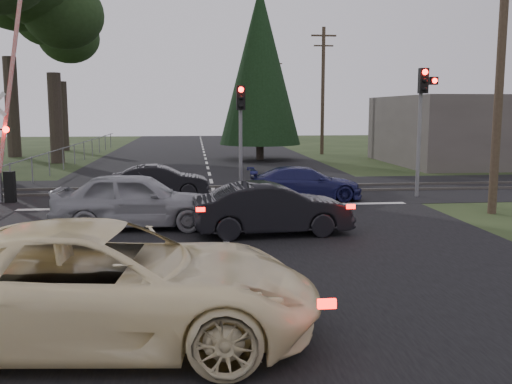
{
  "coord_description": "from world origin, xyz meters",
  "views": [
    {
      "loc": [
        -0.75,
        -10.67,
        3.23
      ],
      "look_at": [
        0.69,
        2.54,
        1.3
      ],
      "focal_mm": 40.0,
      "sensor_mm": 36.0,
      "label": 1
    }
  ],
  "objects": [
    {
      "name": "ground",
      "position": [
        0.0,
        0.0,
        0.0
      ],
      "size": [
        120.0,
        120.0,
        0.0
      ],
      "primitive_type": "plane",
      "color": "#233116",
      "rests_on": "ground"
    },
    {
      "name": "road",
      "position": [
        0.0,
        10.0,
        0.01
      ],
      "size": [
        14.0,
        100.0,
        0.01
      ],
      "primitive_type": "cube",
      "color": "black",
      "rests_on": "ground"
    },
    {
      "name": "rail_corridor",
      "position": [
        0.0,
        12.0,
        0.01
      ],
      "size": [
        120.0,
        8.0,
        0.01
      ],
      "primitive_type": "cube",
      "color": "black",
      "rests_on": "ground"
    },
    {
      "name": "stop_line",
      "position": [
        0.0,
        8.2,
        0.01
      ],
      "size": [
        13.0,
        0.35,
        0.0
      ],
      "primitive_type": "cube",
      "color": "silver",
      "rests_on": "ground"
    },
    {
      "name": "rail_near",
      "position": [
        0.0,
        11.2,
        0.05
      ],
      "size": [
        120.0,
        0.12,
        0.1
      ],
      "primitive_type": "cube",
      "color": "#59544C",
      "rests_on": "ground"
    },
    {
      "name": "rail_far",
      "position": [
        0.0,
        12.8,
        0.05
      ],
      "size": [
        120.0,
        0.12,
        0.1
      ],
      "primitive_type": "cube",
      "color": "#59544C",
      "rests_on": "ground"
    },
    {
      "name": "crossing_signal",
      "position": [
        -7.27,
        9.79,
        2.06
      ],
      "size": [
        1.62,
        0.38,
        6.96
      ],
      "color": "slate",
      "rests_on": "ground"
    },
    {
      "name": "traffic_signal_right",
      "position": [
        7.55,
        9.47,
        3.31
      ],
      "size": [
        0.68,
        0.48,
        4.7
      ],
      "color": "slate",
      "rests_on": "ground"
    },
    {
      "name": "traffic_signal_center",
      "position": [
        1.0,
        10.68,
        2.81
      ],
      "size": [
        0.32,
        0.48,
        4.1
      ],
      "color": "slate",
      "rests_on": "ground"
    },
    {
      "name": "utility_pole_near",
      "position": [
        8.5,
        6.0,
        4.73
      ],
      "size": [
        1.8,
        0.26,
        9.0
      ],
      "color": "#4C3D2D",
      "rests_on": "ground"
    },
    {
      "name": "utility_pole_mid",
      "position": [
        8.5,
        30.0,
        4.73
      ],
      "size": [
        1.8,
        0.26,
        9.0
      ],
      "color": "#4C3D2D",
      "rests_on": "ground"
    },
    {
      "name": "utility_pole_far",
      "position": [
        8.5,
        55.0,
        4.73
      ],
      "size": [
        1.8,
        0.26,
        9.0
      ],
      "color": "#4C3D2D",
      "rests_on": "ground"
    },
    {
      "name": "euc_tree_c",
      "position": [
        -9.0,
        25.0,
        9.51
      ],
      "size": [
        6.0,
        6.0,
        13.2
      ],
      "color": "#473D33",
      "rests_on": "ground"
    },
    {
      "name": "euc_tree_e",
      "position": [
        -11.0,
        36.0,
        9.51
      ],
      "size": [
        6.0,
        6.0,
        13.2
      ],
      "color": "#473D33",
      "rests_on": "ground"
    },
    {
      "name": "conifer_tree",
      "position": [
        3.5,
        26.0,
        5.99
      ],
      "size": [
        5.2,
        5.2,
        11.0
      ],
      "color": "#473D33",
      "rests_on": "ground"
    },
    {
      "name": "fence_left",
      "position": [
        -7.8,
        22.5,
        0.0
      ],
      "size": [
        0.1,
        36.0,
        1.2
      ],
      "primitive_type": null,
      "color": "slate",
      "rests_on": "ground"
    },
    {
      "name": "building_right",
      "position": [
        18.0,
        22.0,
        2.0
      ],
      "size": [
        14.0,
        10.0,
        4.0
      ],
      "primitive_type": "cube",
      "color": "#59514C",
      "rests_on": "ground"
    },
    {
      "name": "cream_coupe",
      "position": [
        -2.02,
        -2.85,
        0.84
      ],
      "size": [
        6.24,
        3.3,
        1.67
      ],
      "primitive_type": "imported",
      "rotation": [
        0.0,
        0.0,
        1.48
      ],
      "color": "#FFEDB6",
      "rests_on": "ground"
    },
    {
      "name": "dark_hatchback",
      "position": [
        1.24,
        3.75,
        0.67
      ],
      "size": [
        4.17,
        1.73,
        1.34
      ],
      "primitive_type": "imported",
      "rotation": [
        0.0,
        0.0,
        1.65
      ],
      "color": "black",
      "rests_on": "ground"
    },
    {
      "name": "silver_car",
      "position": [
        -2.34,
        5.0,
        0.77
      ],
      "size": [
        4.59,
        2.05,
        1.53
      ],
      "primitive_type": "imported",
      "rotation": [
        0.0,
        0.0,
        1.52
      ],
      "color": "gray",
      "rests_on": "ground"
    },
    {
      "name": "blue_sedan",
      "position": [
        3.19,
        9.29,
        0.59
      ],
      "size": [
        4.11,
        1.72,
        1.19
      ],
      "primitive_type": "imported",
      "rotation": [
        0.0,
        0.0,
        1.56
      ],
      "color": "#1B1C51",
      "rests_on": "ground"
    },
    {
      "name": "dark_car_far",
      "position": [
        -2.02,
        10.51,
        0.59
      ],
      "size": [
        3.63,
        1.38,
        1.18
      ],
      "primitive_type": "imported",
      "rotation": [
        0.0,
        0.0,
        1.61
      ],
      "color": "black",
      "rests_on": "ground"
    }
  ]
}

